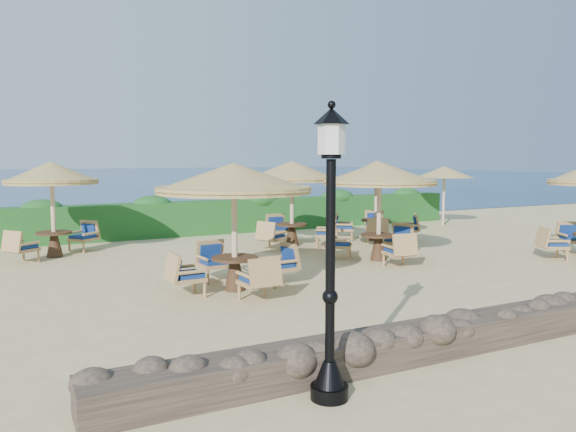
% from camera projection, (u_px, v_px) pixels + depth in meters
% --- Properties ---
extents(ground, '(120.00, 120.00, 0.00)m').
position_uv_depth(ground, '(352.00, 264.00, 14.65)').
color(ground, '#CFBC83').
rests_on(ground, ground).
extents(sea, '(160.00, 160.00, 0.00)m').
position_uv_depth(sea, '(70.00, 177.00, 76.76)').
color(sea, navy).
rests_on(sea, ground).
extents(hedge, '(18.00, 0.90, 1.20)m').
position_uv_depth(hedge, '(246.00, 215.00, 20.98)').
color(hedge, '#17491A').
rests_on(hedge, ground).
extents(stone_wall, '(15.00, 0.65, 0.44)m').
position_uv_depth(stone_wall, '(563.00, 315.00, 9.13)').
color(stone_wall, brown).
rests_on(stone_wall, ground).
extents(lamp_post, '(0.44, 0.44, 3.31)m').
position_uv_depth(lamp_post, '(330.00, 266.00, 6.30)').
color(lamp_post, black).
rests_on(lamp_post, ground).
extents(extra_parasol, '(2.30, 2.30, 2.41)m').
position_uv_depth(extra_parasol, '(444.00, 172.00, 22.54)').
color(extra_parasol, beige).
rests_on(extra_parasol, ground).
extents(cafe_set_0, '(3.24, 3.24, 2.65)m').
position_uv_depth(cafe_set_0, '(234.00, 199.00, 11.53)').
color(cafe_set_0, beige).
rests_on(cafe_set_0, ground).
extents(cafe_set_1, '(3.05, 3.05, 2.65)m').
position_uv_depth(cafe_set_1, '(379.00, 188.00, 14.94)').
color(cafe_set_1, beige).
rests_on(cafe_set_1, ground).
extents(cafe_set_3, '(2.64, 2.51, 2.65)m').
position_uv_depth(cafe_set_3, '(52.00, 187.00, 15.44)').
color(cafe_set_3, beige).
rests_on(cafe_set_3, ground).
extents(cafe_set_4, '(2.88, 2.88, 2.65)m').
position_uv_depth(cafe_set_4, '(292.00, 184.00, 17.36)').
color(cafe_set_4, beige).
rests_on(cafe_set_4, ground).
extents(cafe_set_5, '(2.73, 2.73, 2.65)m').
position_uv_depth(cafe_set_5, '(376.00, 191.00, 18.58)').
color(cafe_set_5, beige).
rests_on(cafe_set_5, ground).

